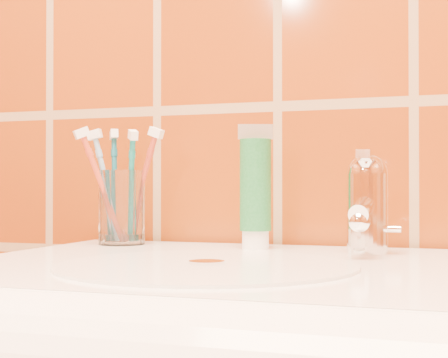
% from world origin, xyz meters
% --- Properties ---
extents(glass_tumbler, '(0.08, 0.08, 0.10)m').
position_xyz_m(glass_tumbler, '(-0.20, 1.12, 0.90)').
color(glass_tumbler, white).
rests_on(glass_tumbler, pedestal_sink).
extents(toothpaste_tube, '(0.04, 0.04, 0.16)m').
position_xyz_m(toothpaste_tube, '(-0.01, 1.12, 0.92)').
color(toothpaste_tube, white).
rests_on(toothpaste_tube, pedestal_sink).
extents(faucet, '(0.05, 0.11, 0.12)m').
position_xyz_m(faucet, '(0.14, 1.09, 0.91)').
color(faucet, white).
rests_on(faucet, pedestal_sink).
extents(toothbrush_0, '(0.08, 0.07, 0.17)m').
position_xyz_m(toothbrush_0, '(-0.22, 1.11, 0.93)').
color(toothbrush_0, '#7BAADB').
rests_on(toothbrush_0, glass_tumbler).
extents(toothbrush_1, '(0.09, 0.10, 0.17)m').
position_xyz_m(toothbrush_1, '(-0.18, 1.11, 0.93)').
color(toothbrush_1, '#0D7273').
rests_on(toothbrush_1, glass_tumbler).
extents(toothbrush_2, '(0.07, 0.08, 0.17)m').
position_xyz_m(toothbrush_2, '(-0.22, 1.13, 0.93)').
color(toothbrush_2, '#0B4D60').
rests_on(toothbrush_2, glass_tumbler).
extents(toothbrush_3, '(0.13, 0.13, 0.18)m').
position_xyz_m(toothbrush_3, '(-0.22, 1.10, 0.93)').
color(toothbrush_3, '#B23D26').
rests_on(toothbrush_3, glass_tumbler).
extents(toothbrush_4, '(0.10, 0.09, 0.17)m').
position_xyz_m(toothbrush_4, '(-0.17, 1.13, 0.93)').
color(toothbrush_4, '#A13322').
rests_on(toothbrush_4, glass_tumbler).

